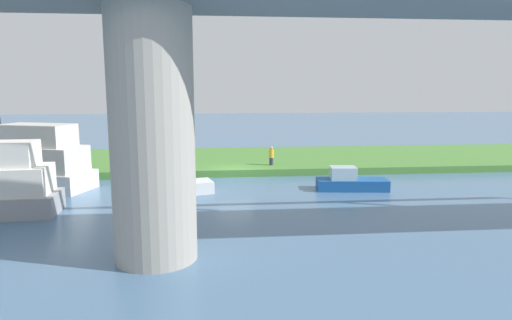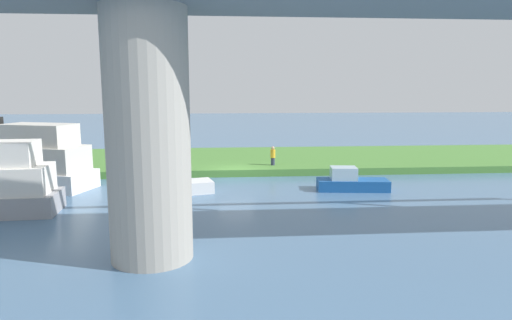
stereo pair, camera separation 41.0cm
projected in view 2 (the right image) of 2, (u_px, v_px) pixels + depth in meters
name	position (u px, v px, depth m)	size (l,w,h in m)	color
ground_plane	(236.00, 177.00, 31.03)	(160.00, 160.00, 0.00)	#4C7093
grassy_bank	(233.00, 160.00, 36.89)	(80.00, 12.00, 0.50)	#4C8438
bridge_pylon	(148.00, 137.00, 15.61)	(2.92, 2.92, 8.83)	#9E998E
person_on_bank	(273.00, 156.00, 32.87)	(0.49, 0.49, 1.39)	#2D334C
mooring_post	(154.00, 163.00, 31.43)	(0.20, 0.20, 0.81)	brown
skiff_small	(171.00, 185.00, 26.00)	(4.77, 2.69, 1.50)	white
motorboat_white	(30.00, 162.00, 27.61)	(8.97, 5.48, 4.35)	white
pontoon_yellow	(350.00, 182.00, 27.04)	(4.38, 1.98, 1.41)	#195199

